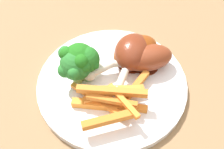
% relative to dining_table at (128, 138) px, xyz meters
% --- Properties ---
extents(dining_table, '(1.06, 0.82, 0.74)m').
position_rel_dining_table_xyz_m(dining_table, '(0.00, 0.00, 0.00)').
color(dining_table, '#8E6B47').
rests_on(dining_table, ground_plane).
extents(dinner_plate, '(0.25, 0.25, 0.01)m').
position_rel_dining_table_xyz_m(dinner_plate, '(0.03, 0.04, 0.12)').
color(dinner_plate, white).
rests_on(dinner_plate, dining_table).
extents(broccoli_floret_front, '(0.05, 0.06, 0.06)m').
position_rel_dining_table_xyz_m(broccoli_floret_front, '(0.02, 0.10, 0.16)').
color(broccoli_floret_front, '#92B556').
rests_on(broccoli_floret_front, dinner_plate).
extents(broccoli_floret_middle, '(0.05, 0.04, 0.07)m').
position_rel_dining_table_xyz_m(broccoli_floret_middle, '(0.03, 0.08, 0.16)').
color(broccoli_floret_middle, '#74A85A').
rests_on(broccoli_floret_middle, dinner_plate).
extents(broccoli_floret_back, '(0.05, 0.06, 0.07)m').
position_rel_dining_table_xyz_m(broccoli_floret_back, '(0.03, 0.09, 0.16)').
color(broccoli_floret_back, '#77A648').
rests_on(broccoli_floret_back, dinner_plate).
extents(carrot_fries_pile, '(0.13, 0.13, 0.04)m').
position_rel_dining_table_xyz_m(carrot_fries_pile, '(-0.01, 0.03, 0.14)').
color(carrot_fries_pile, orange).
rests_on(carrot_fries_pile, dinner_plate).
extents(chicken_drumstick_near, '(0.13, 0.12, 0.05)m').
position_rel_dining_table_xyz_m(chicken_drumstick_near, '(0.08, 0.02, 0.14)').
color(chicken_drumstick_near, '#61230A').
rests_on(chicken_drumstick_near, dinner_plate).
extents(chicken_drumstick_far, '(0.13, 0.06, 0.05)m').
position_rel_dining_table_xyz_m(chicken_drumstick_far, '(0.08, 0.02, 0.15)').
color(chicken_drumstick_far, '#501A0E').
rests_on(chicken_drumstick_far, dinner_plate).
extents(chicken_drumstick_extra, '(0.09, 0.13, 0.04)m').
position_rel_dining_table_xyz_m(chicken_drumstick_extra, '(0.08, -0.00, 0.14)').
color(chicken_drumstick_extra, '#5C2011').
rests_on(chicken_drumstick_extra, dinner_plate).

